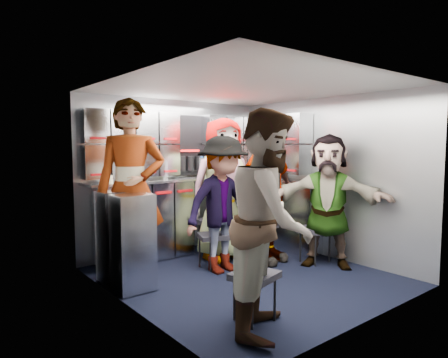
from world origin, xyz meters
TOP-DOWN VIEW (x-y plane):
  - floor at (0.00, 0.00)m, footprint 3.00×3.00m
  - wall_back at (0.00, 1.50)m, footprint 2.80×0.04m
  - wall_left at (-1.40, 0.00)m, footprint 0.04×3.00m
  - wall_right at (1.40, 0.00)m, footprint 0.04×3.00m
  - ceiling at (0.00, 0.00)m, footprint 2.80×3.00m
  - cart_bank_back at (0.00, 1.29)m, footprint 2.68×0.38m
  - cart_bank_left at (-1.19, 0.56)m, footprint 0.38×0.76m
  - counter at (0.00, 1.29)m, footprint 2.68×0.42m
  - locker_bank_back at (0.00, 1.35)m, footprint 2.68×0.28m
  - locker_bank_right at (1.25, 0.70)m, footprint 0.28×1.00m
  - right_cabinet at (1.25, 0.60)m, footprint 0.28×1.20m
  - coffee_niche at (0.18, 1.41)m, footprint 0.46×0.16m
  - red_latch_strip at (0.00, 1.09)m, footprint 2.60×0.02m
  - jump_seat_near_left at (-0.70, -0.89)m, footprint 0.43×0.41m
  - jump_seat_mid_left at (-0.08, 0.49)m, footprint 0.45×0.43m
  - jump_seat_center at (0.26, 0.91)m, footprint 0.44×0.42m
  - jump_seat_mid_right at (0.58, 0.42)m, footprint 0.44×0.42m
  - jump_seat_near_right at (1.05, -0.14)m, footprint 0.47×0.46m
  - attendant_standing at (-1.05, 0.68)m, footprint 0.86×0.76m
  - attendant_arc_a at (-0.70, -1.07)m, footprint 1.09×1.05m
  - attendant_arc_b at (-0.08, 0.31)m, footprint 1.03×0.59m
  - attendant_arc_c at (0.26, 0.73)m, footprint 1.00×0.76m
  - attendant_arc_d at (0.58, 0.24)m, footprint 1.12×0.62m
  - attendant_arc_e at (1.05, -0.32)m, footprint 1.22×1.52m
  - bottle_left at (-0.84, 1.24)m, footprint 0.07×0.07m
  - bottle_mid at (-0.30, 1.24)m, footprint 0.07×0.07m
  - bottle_right at (0.28, 1.24)m, footprint 0.07×0.07m
  - cup_left at (-1.07, 1.23)m, footprint 0.09×0.09m
  - cup_right at (0.51, 1.23)m, footprint 0.07×0.07m

SIDE VIEW (x-z plane):
  - floor at x=0.00m, z-range 0.00..0.00m
  - jump_seat_mid_left at x=-0.08m, z-range 0.16..0.57m
  - jump_seat_near_left at x=-0.70m, z-range 0.16..0.58m
  - jump_seat_near_right at x=1.05m, z-range 0.17..0.62m
  - jump_seat_mid_right at x=0.58m, z-range 0.19..0.67m
  - jump_seat_center at x=0.26m, z-range 0.19..0.67m
  - cart_bank_back at x=0.00m, z-range 0.00..0.99m
  - cart_bank_left at x=-1.19m, z-range 0.00..0.99m
  - right_cabinet at x=1.25m, z-range 0.00..1.00m
  - attendant_arc_b at x=-0.08m, z-range 0.00..1.58m
  - attendant_arc_e at x=1.05m, z-range 0.00..1.62m
  - red_latch_strip at x=0.00m, z-range 0.86..0.90m
  - attendant_arc_a at x=-0.70m, z-range 0.00..1.76m
  - attendant_arc_d at x=0.58m, z-range 0.00..1.81m
  - attendant_arc_c at x=0.26m, z-range 0.00..1.83m
  - attendant_standing at x=-1.05m, z-range 0.00..1.99m
  - counter at x=0.00m, z-range 1.00..1.03m
  - wall_back at x=0.00m, z-range 0.00..2.10m
  - wall_left at x=-1.40m, z-range 0.00..2.10m
  - wall_right at x=1.40m, z-range 0.00..2.10m
  - cup_left at x=-1.07m, z-range 1.03..1.12m
  - cup_right at x=0.51m, z-range 1.03..1.13m
  - bottle_left at x=-0.84m, z-range 1.03..1.27m
  - bottle_mid at x=-0.30m, z-range 1.03..1.28m
  - bottle_right at x=0.28m, z-range 1.03..1.30m
  - coffee_niche at x=0.18m, z-range 1.05..1.89m
  - locker_bank_back at x=0.00m, z-range 1.08..1.90m
  - locker_bank_right at x=1.25m, z-range 1.08..1.90m
  - ceiling at x=0.00m, z-range 2.09..2.11m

